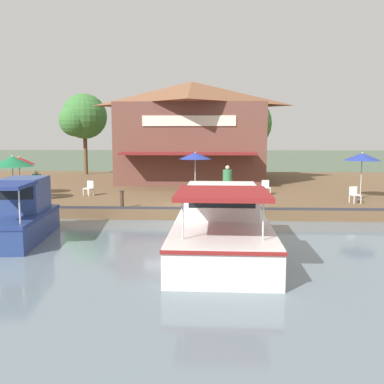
{
  "coord_description": "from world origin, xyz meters",
  "views": [
    {
      "loc": [
        19.73,
        0.74,
        3.98
      ],
      "look_at": [
        -1.0,
        -0.17,
        1.3
      ],
      "focal_mm": 40.0,
      "sensor_mm": 36.0,
      "label": 1
    }
  ],
  "objects_px": {
    "cafe_chair_under_first_umbrella": "(216,188)",
    "patio_umbrella_back_row": "(19,161)",
    "cafe_chair_facing_river": "(89,187)",
    "patio_umbrella_mid_patio_left": "(195,156)",
    "cafe_chair_far_corner_seat": "(266,187)",
    "patio_umbrella_near_quay_edge": "(12,161)",
    "person_at_quay_edge": "(37,182)",
    "person_near_entrance": "(227,177)",
    "motorboat_outer_channel": "(24,216)",
    "patio_umbrella_mid_patio_right": "(362,157)",
    "cafe_chair_beside_entrance": "(16,193)",
    "mooring_post": "(122,199)",
    "tree_behind_restaurant": "(243,125)",
    "cafe_chair_mid_patio": "(355,194)",
    "tree_downstream_bank": "(82,118)",
    "waterfront_restaurant": "(192,131)",
    "motorboat_far_downstream": "(221,225)"
  },
  "relations": [
    {
      "from": "cafe_chair_under_first_umbrella",
      "to": "patio_umbrella_back_row",
      "type": "bearing_deg",
      "value": -90.57
    },
    {
      "from": "patio_umbrella_mid_patio_right",
      "to": "cafe_chair_beside_entrance",
      "type": "height_order",
      "value": "patio_umbrella_mid_patio_right"
    },
    {
      "from": "tree_downstream_bank",
      "to": "person_near_entrance",
      "type": "bearing_deg",
      "value": 40.8
    },
    {
      "from": "patio_umbrella_mid_patio_left",
      "to": "patio_umbrella_near_quay_edge",
      "type": "bearing_deg",
      "value": -77.74
    },
    {
      "from": "patio_umbrella_near_quay_edge",
      "to": "patio_umbrella_back_row",
      "type": "bearing_deg",
      "value": -163.05
    },
    {
      "from": "motorboat_far_downstream",
      "to": "tree_behind_restaurant",
      "type": "bearing_deg",
      "value": 174.04
    },
    {
      "from": "patio_umbrella_near_quay_edge",
      "to": "person_at_quay_edge",
      "type": "relative_size",
      "value": 1.49
    },
    {
      "from": "cafe_chair_beside_entrance",
      "to": "person_at_quay_edge",
      "type": "bearing_deg",
      "value": 125.14
    },
    {
      "from": "cafe_chair_far_corner_seat",
      "to": "cafe_chair_under_first_umbrella",
      "type": "relative_size",
      "value": 1.0
    },
    {
      "from": "patio_umbrella_mid_patio_left",
      "to": "cafe_chair_beside_entrance",
      "type": "height_order",
      "value": "patio_umbrella_mid_patio_left"
    },
    {
      "from": "person_near_entrance",
      "to": "tree_downstream_bank",
      "type": "distance_m",
      "value": 19.49
    },
    {
      "from": "cafe_chair_mid_patio",
      "to": "motorboat_outer_channel",
      "type": "bearing_deg",
      "value": -68.0
    },
    {
      "from": "person_near_entrance",
      "to": "patio_umbrella_mid_patio_right",
      "type": "bearing_deg",
      "value": 90.74
    },
    {
      "from": "patio_umbrella_mid_patio_right",
      "to": "cafe_chair_far_corner_seat",
      "type": "distance_m",
      "value": 5.53
    },
    {
      "from": "person_at_quay_edge",
      "to": "tree_behind_restaurant",
      "type": "relative_size",
      "value": 0.23
    },
    {
      "from": "patio_umbrella_mid_patio_right",
      "to": "cafe_chair_far_corner_seat",
      "type": "relative_size",
      "value": 2.99
    },
    {
      "from": "waterfront_restaurant",
      "to": "person_near_entrance",
      "type": "relative_size",
      "value": 6.1
    },
    {
      "from": "person_near_entrance",
      "to": "tree_behind_restaurant",
      "type": "bearing_deg",
      "value": 172.58
    },
    {
      "from": "waterfront_restaurant",
      "to": "mooring_post",
      "type": "distance_m",
      "value": 13.79
    },
    {
      "from": "cafe_chair_beside_entrance",
      "to": "mooring_post",
      "type": "bearing_deg",
      "value": 74.83
    },
    {
      "from": "motorboat_outer_channel",
      "to": "person_at_quay_edge",
      "type": "bearing_deg",
      "value": -162.31
    },
    {
      "from": "patio_umbrella_near_quay_edge",
      "to": "waterfront_restaurant",
      "type": "bearing_deg",
      "value": 140.75
    },
    {
      "from": "person_at_quay_edge",
      "to": "tree_behind_restaurant",
      "type": "bearing_deg",
      "value": 143.83
    },
    {
      "from": "patio_umbrella_near_quay_edge",
      "to": "cafe_chair_beside_entrance",
      "type": "xyz_separation_m",
      "value": [
        0.44,
        0.31,
        -1.63
      ]
    },
    {
      "from": "patio_umbrella_mid_patio_left",
      "to": "motorboat_outer_channel",
      "type": "relative_size",
      "value": 0.44
    },
    {
      "from": "waterfront_restaurant",
      "to": "patio_umbrella_back_row",
      "type": "height_order",
      "value": "waterfront_restaurant"
    },
    {
      "from": "waterfront_restaurant",
      "to": "motorboat_far_downstream",
      "type": "height_order",
      "value": "waterfront_restaurant"
    },
    {
      "from": "waterfront_restaurant",
      "to": "motorboat_outer_channel",
      "type": "xyz_separation_m",
      "value": [
        16.99,
        -5.84,
        -3.52
      ]
    },
    {
      "from": "waterfront_restaurant",
      "to": "cafe_chair_mid_patio",
      "type": "height_order",
      "value": "waterfront_restaurant"
    },
    {
      "from": "cafe_chair_under_first_umbrella",
      "to": "tree_downstream_bank",
      "type": "xyz_separation_m",
      "value": [
        -13.86,
        -11.86,
        4.62
      ]
    },
    {
      "from": "patio_umbrella_mid_patio_right",
      "to": "cafe_chair_facing_river",
      "type": "height_order",
      "value": "patio_umbrella_mid_patio_right"
    },
    {
      "from": "patio_umbrella_back_row",
      "to": "cafe_chair_facing_river",
      "type": "distance_m",
      "value": 4.46
    },
    {
      "from": "patio_umbrella_mid_patio_left",
      "to": "cafe_chair_far_corner_seat",
      "type": "xyz_separation_m",
      "value": [
        -0.91,
        4.13,
        -1.83
      ]
    },
    {
      "from": "tree_downstream_bank",
      "to": "cafe_chair_facing_river",
      "type": "bearing_deg",
      "value": 17.82
    },
    {
      "from": "cafe_chair_under_first_umbrella",
      "to": "motorboat_outer_channel",
      "type": "relative_size",
      "value": 0.15
    },
    {
      "from": "patio_umbrella_back_row",
      "to": "patio_umbrella_mid_patio_right",
      "type": "bearing_deg",
      "value": 88.21
    },
    {
      "from": "patio_umbrella_mid_patio_left",
      "to": "cafe_chair_far_corner_seat",
      "type": "bearing_deg",
      "value": 102.42
    },
    {
      "from": "cafe_chair_mid_patio",
      "to": "person_near_entrance",
      "type": "bearing_deg",
      "value": -104.98
    },
    {
      "from": "patio_umbrella_near_quay_edge",
      "to": "motorboat_far_downstream",
      "type": "distance_m",
      "value": 13.16
    },
    {
      "from": "patio_umbrella_near_quay_edge",
      "to": "person_at_quay_edge",
      "type": "distance_m",
      "value": 1.63
    },
    {
      "from": "cafe_chair_under_first_umbrella",
      "to": "tree_downstream_bank",
      "type": "distance_m",
      "value": 18.82
    },
    {
      "from": "patio_umbrella_back_row",
      "to": "tree_behind_restaurant",
      "type": "relative_size",
      "value": 0.32
    },
    {
      "from": "patio_umbrella_back_row",
      "to": "cafe_chair_beside_entrance",
      "type": "xyz_separation_m",
      "value": [
        2.86,
        1.04,
        -1.52
      ]
    },
    {
      "from": "person_near_entrance",
      "to": "tree_downstream_bank",
      "type": "bearing_deg",
      "value": -139.2
    },
    {
      "from": "patio_umbrella_mid_patio_right",
      "to": "person_near_entrance",
      "type": "relative_size",
      "value": 1.41
    },
    {
      "from": "patio_umbrella_back_row",
      "to": "person_near_entrance",
      "type": "bearing_deg",
      "value": 86.66
    },
    {
      "from": "person_at_quay_edge",
      "to": "mooring_post",
      "type": "bearing_deg",
      "value": 66.02
    },
    {
      "from": "patio_umbrella_near_quay_edge",
      "to": "cafe_chair_beside_entrance",
      "type": "height_order",
      "value": "patio_umbrella_near_quay_edge"
    },
    {
      "from": "cafe_chair_beside_entrance",
      "to": "motorboat_far_downstream",
      "type": "xyz_separation_m",
      "value": [
        6.75,
        10.57,
        -0.19
      ]
    },
    {
      "from": "patio_umbrella_mid_patio_left",
      "to": "cafe_chair_facing_river",
      "type": "xyz_separation_m",
      "value": [
        -0.06,
        -6.15,
        -1.83
      ]
    }
  ]
}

